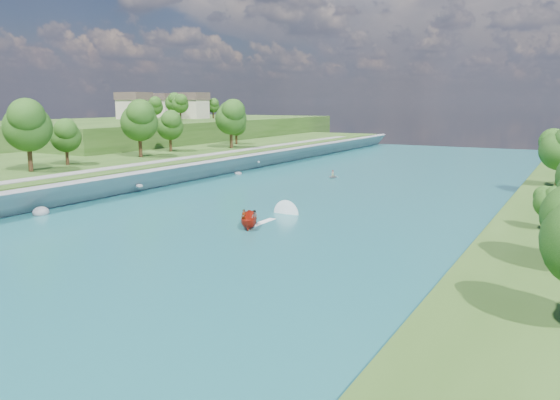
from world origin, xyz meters
The scene contains 10 objects.
ground centered at (0.00, 0.00, 0.00)m, with size 260.00×260.00×0.00m, color #2D5119.
river_water centered at (0.00, 20.00, 0.05)m, with size 55.00×240.00×0.10m, color #19585F.
berm_west centered at (-50.00, 20.00, 1.75)m, with size 45.00×240.00×3.50m, color #2D5119.
ridge_west centered at (-82.50, 95.00, 4.50)m, with size 60.00×120.00×9.00m, color #2D5119.
riprap_bank centered at (-25.83, 19.12, 1.78)m, with size 4.27×236.00×4.20m.
riverside_path centered at (-32.50, 20.00, 3.55)m, with size 3.00×200.00×0.10m, color gray.
ridge_houses centered at (-88.67, 100.00, 13.31)m, with size 29.50×29.50×8.40m.
trees_ridge centered at (-72.16, 88.89, 13.36)m, with size 20.64×44.50×9.59m.
motorboat centered at (2.84, 11.28, 0.91)m, with size 3.82×19.30×2.17m.
raft centered at (-5.86, 53.32, 0.44)m, with size 2.62×3.17×1.48m.
Camera 1 is at (36.06, -41.33, 14.32)m, focal length 35.00 mm.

